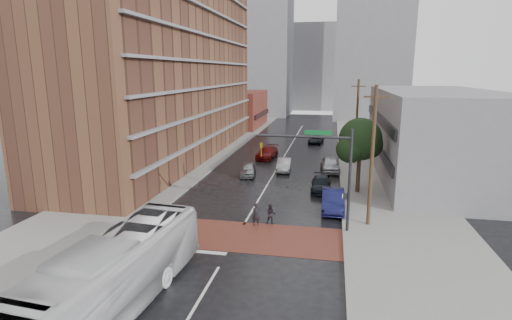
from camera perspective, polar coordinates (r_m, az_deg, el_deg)
The scene contains 24 objects.
ground at distance 27.01m, azimuth -2.95°, elevation -11.19°, with size 160.00×160.00×0.00m, color black.
crosswalk at distance 27.45m, azimuth -2.70°, elevation -10.76°, with size 14.00×5.00×0.02m, color brown.
sidewalk_west at distance 53.13m, azimuth -8.59°, elevation 0.68°, with size 9.00×90.00×0.15m, color gray.
sidewalk_east at distance 50.47m, azimuth 16.88°, elevation -0.36°, with size 9.00×90.00×0.15m, color gray.
apartment_block at distance 52.09m, azimuth -12.18°, elevation 15.72°, with size 10.00×44.00×28.00m, color brown.
storefront_west at distance 80.38m, azimuth -2.12°, elevation 7.27°, with size 8.00×16.00×7.00m, color brown.
building_east at distance 45.68m, azimuth 24.10°, elevation 3.44°, with size 11.00×26.00×9.00m, color gray.
distant_tower_west at distance 104.06m, azimuth -0.22°, elevation 15.36°, with size 18.00×16.00×32.00m, color gray.
distant_tower_east at distance 96.59m, azimuth 16.27°, elevation 16.29°, with size 16.00×14.00×36.00m, color gray.
distant_tower_center at distance 119.15m, azimuth 8.20°, elevation 12.95°, with size 12.00×10.00×24.00m, color gray.
street_tree at distance 36.63m, azimuth 14.68°, elevation 2.49°, with size 4.20×4.10×6.90m.
signal_mast at distance 27.19m, azimuth 10.28°, elevation -0.69°, with size 6.50×0.30×7.20m.
utility_pole_near at distance 28.71m, azimuth 16.25°, elevation 0.53°, with size 1.60×0.26×10.00m.
utility_pole_far at distance 48.42m, azimuth 14.18°, elevation 5.37°, with size 1.60×0.26×10.00m.
transit_bus at distance 20.07m, azimuth -19.76°, elevation -15.25°, with size 2.94×12.55×3.50m, color silver.
pedestrian_a at distance 28.87m, azimuth 0.04°, elevation -7.79°, with size 0.61×0.40×1.67m, color black.
pedestrian_b at distance 29.11m, azimuth 2.13°, elevation -7.77°, with size 0.74×0.58×1.52m, color black.
car_travel_a at distance 42.49m, azimuth -1.16°, elevation -1.34°, with size 1.59×3.95×1.34m, color #9C9FA3.
car_travel_b at distance 44.61m, azimuth 4.05°, elevation -0.67°, with size 1.47×4.22×1.39m, color #ADB0B5.
car_travel_c at distance 50.98m, azimuth 1.61°, elevation 1.05°, with size 2.02×4.97×1.44m, color #680B0C.
suv_travel at distance 62.31m, azimuth 8.54°, elevation 2.90°, with size 1.93×4.19×1.17m, color black.
car_parked_near at distance 32.56m, azimuth 10.93°, elevation -5.66°, with size 1.74×4.98×1.64m, color #121441.
car_parked_mid at distance 37.64m, azimuth 9.27°, elevation -3.39°, with size 1.79×4.41×1.28m, color black.
car_parked_far at distance 44.87m, azimuth 10.53°, elevation -0.61°, with size 1.94×4.81×1.64m, color #A6A8AD.
Camera 1 is at (6.00, -24.00, 10.86)m, focal length 28.00 mm.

